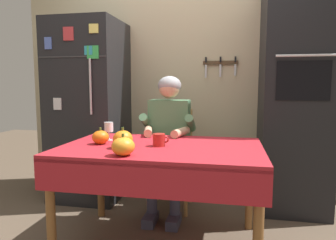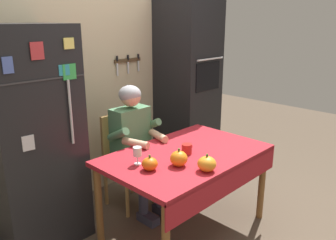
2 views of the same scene
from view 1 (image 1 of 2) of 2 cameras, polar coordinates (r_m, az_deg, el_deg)
back_wall_assembly at (r=3.38m, az=4.25°, el=8.78°), size 3.70×0.13×2.60m
refrigerator at (r=3.29m, az=-14.25°, el=1.69°), size 0.68×0.71×1.80m
wall_oven at (r=3.06m, az=22.34°, el=3.85°), size 0.60×0.64×2.10m
dining_table at (r=2.19m, az=-1.35°, el=-6.99°), size 1.40×0.90×0.74m
chair_behind_person at (r=2.99m, az=0.74°, el=-6.13°), size 0.40×0.40×0.93m
seated_person at (r=2.77m, az=0.03°, el=-2.41°), size 0.47×0.55×1.25m
coffee_mug at (r=2.17m, az=-1.64°, el=-3.69°), size 0.11×0.09×0.09m
wine_glass at (r=2.42m, az=-10.87°, el=-1.40°), size 0.07×0.07×0.14m
pumpkin_large at (r=1.90m, az=-8.27°, el=-4.83°), size 0.14×0.14×0.14m
pumpkin_medium at (r=2.29m, az=-12.34°, el=-3.12°), size 0.12×0.12×0.12m
pumpkin_small at (r=2.12m, az=-8.32°, el=-3.53°), size 0.14×0.14×0.14m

